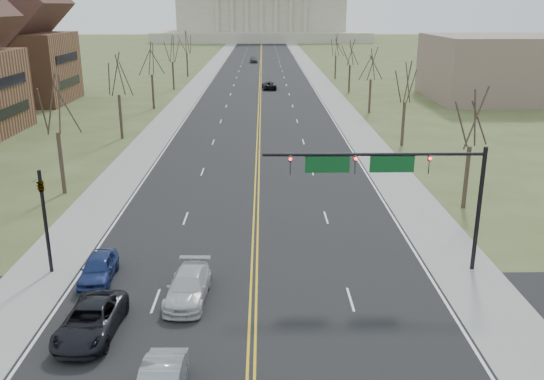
{
  "coord_description": "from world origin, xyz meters",
  "views": [
    {
      "loc": [
        0.55,
        -16.36,
        14.39
      ],
      "look_at": [
        1.1,
        19.17,
        3.0
      ],
      "focal_mm": 38.0,
      "sensor_mm": 36.0,
      "label": 1
    }
  ],
  "objects_px": {
    "signal_left": "(44,210)",
    "car_far_nb": "(269,85)",
    "signal_mast": "(390,173)",
    "car_sb_outer_lead": "(91,320)",
    "car_sb_inner_second": "(188,287)",
    "car_sb_outer_second": "(98,268)",
    "car_far_sb": "(254,59)"
  },
  "relations": [
    {
      "from": "signal_left",
      "to": "car_far_nb",
      "type": "relative_size",
      "value": 1.2
    },
    {
      "from": "signal_mast",
      "to": "car_sb_outer_lead",
      "type": "bearing_deg",
      "value": -155.96
    },
    {
      "from": "car_far_nb",
      "to": "signal_mast",
      "type": "bearing_deg",
      "value": 88.82
    },
    {
      "from": "car_sb_inner_second",
      "to": "car_sb_outer_second",
      "type": "distance_m",
      "value": 5.64
    },
    {
      "from": "signal_left",
      "to": "car_far_nb",
      "type": "bearing_deg",
      "value": 80.07
    },
    {
      "from": "car_far_sb",
      "to": "car_sb_outer_lead",
      "type": "bearing_deg",
      "value": -96.56
    },
    {
      "from": "car_sb_outer_second",
      "to": "car_far_sb",
      "type": "distance_m",
      "value": 127.51
    },
    {
      "from": "car_sb_outer_lead",
      "to": "car_far_nb",
      "type": "bearing_deg",
      "value": 85.97
    },
    {
      "from": "car_far_nb",
      "to": "signal_left",
      "type": "bearing_deg",
      "value": 74.45
    },
    {
      "from": "car_far_sb",
      "to": "signal_mast",
      "type": "bearing_deg",
      "value": -89.97
    },
    {
      "from": "car_sb_outer_lead",
      "to": "car_far_sb",
      "type": "bearing_deg",
      "value": 89.92
    },
    {
      "from": "car_sb_inner_second",
      "to": "car_far_sb",
      "type": "height_order",
      "value": "car_far_sb"
    },
    {
      "from": "car_sb_outer_lead",
      "to": "car_sb_inner_second",
      "type": "bearing_deg",
      "value": 41.19
    },
    {
      "from": "signal_left",
      "to": "car_far_sb",
      "type": "bearing_deg",
      "value": 85.67
    },
    {
      "from": "car_sb_outer_lead",
      "to": "car_sb_outer_second",
      "type": "distance_m",
      "value": 5.62
    },
    {
      "from": "car_sb_outer_lead",
      "to": "car_far_nb",
      "type": "xyz_separation_m",
      "value": [
        8.99,
        81.59,
        -0.02
      ]
    },
    {
      "from": "car_sb_inner_second",
      "to": "car_sb_outer_second",
      "type": "height_order",
      "value": "car_sb_outer_second"
    },
    {
      "from": "signal_mast",
      "to": "car_sb_inner_second",
      "type": "distance_m",
      "value": 12.35
    },
    {
      "from": "signal_mast",
      "to": "signal_left",
      "type": "distance_m",
      "value": 19.06
    },
    {
      "from": "signal_left",
      "to": "car_sb_outer_lead",
      "type": "distance_m",
      "value": 8.35
    },
    {
      "from": "car_sb_outer_lead",
      "to": "car_sb_inner_second",
      "type": "xyz_separation_m",
      "value": [
        4.04,
        3.26,
        -0.01
      ]
    },
    {
      "from": "car_sb_inner_second",
      "to": "car_sb_outer_second",
      "type": "xyz_separation_m",
      "value": [
        -5.18,
        2.24,
        0.0
      ]
    },
    {
      "from": "signal_left",
      "to": "car_far_nb",
      "type": "xyz_separation_m",
      "value": [
        13.13,
        74.99,
        -3.01
      ]
    },
    {
      "from": "signal_left",
      "to": "car_sb_outer_lead",
      "type": "xyz_separation_m",
      "value": [
        4.14,
        -6.61,
        -2.98
      ]
    },
    {
      "from": "car_sb_outer_second",
      "to": "car_far_nb",
      "type": "relative_size",
      "value": 0.84
    },
    {
      "from": "signal_mast",
      "to": "car_far_nb",
      "type": "xyz_separation_m",
      "value": [
        -5.82,
        74.99,
        -5.05
      ]
    },
    {
      "from": "car_sb_inner_second",
      "to": "car_sb_outer_second",
      "type": "bearing_deg",
      "value": 159.49
    },
    {
      "from": "signal_mast",
      "to": "car_sb_outer_second",
      "type": "relative_size",
      "value": 2.9
    },
    {
      "from": "signal_mast",
      "to": "signal_left",
      "type": "relative_size",
      "value": 2.02
    },
    {
      "from": "car_sb_inner_second",
      "to": "signal_mast",
      "type": "bearing_deg",
      "value": 20.12
    },
    {
      "from": "signal_mast",
      "to": "car_far_nb",
      "type": "height_order",
      "value": "signal_mast"
    },
    {
      "from": "car_sb_outer_lead",
      "to": "car_sb_outer_second",
      "type": "xyz_separation_m",
      "value": [
        -1.14,
        5.5,
        -0.01
      ]
    }
  ]
}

